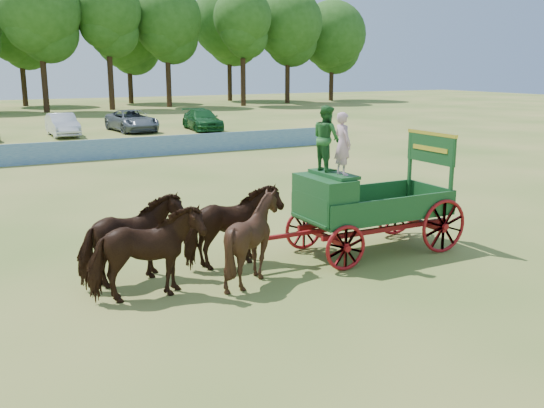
{
  "coord_description": "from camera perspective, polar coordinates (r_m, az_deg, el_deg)",
  "views": [
    {
      "loc": [
        -7.7,
        -13.09,
        4.68
      ],
      "look_at": [
        -0.81,
        -0.02,
        1.3
      ],
      "focal_mm": 40.0,
      "sensor_mm": 36.0,
      "label": 1
    }
  ],
  "objects": [
    {
      "name": "farm_dray",
      "position": [
        15.13,
        7.31,
        1.2
      ],
      "size": [
        5.99,
        2.0,
        3.75
      ],
      "color": "maroon",
      "rests_on": "ground"
    },
    {
      "name": "sponsor_banner",
      "position": [
        32.08,
        -15.55,
        4.98
      ],
      "size": [
        26.0,
        0.08,
        1.05
      ],
      "primitive_type": "cube",
      "color": "#1B4F95",
      "rests_on": "ground"
    },
    {
      "name": "treeline",
      "position": [
        73.02,
        -23.72,
        15.72
      ],
      "size": [
        91.54,
        21.84,
        15.47
      ],
      "color": "#382314",
      "rests_on": "ground"
    },
    {
      "name": "horse_lead_left",
      "position": [
        12.52,
        -11.77,
        -4.63
      ],
      "size": [
        2.35,
        1.16,
        1.94
      ],
      "primitive_type": "imported",
      "rotation": [
        0.0,
        0.0,
        1.52
      ],
      "color": "#321B0E",
      "rests_on": "ground"
    },
    {
      "name": "horse_wheel_right",
      "position": [
        14.29,
        -3.75,
        -2.18
      ],
      "size": [
        2.38,
        1.24,
        1.94
      ],
      "primitive_type": "imported",
      "rotation": [
        0.0,
        0.0,
        1.66
      ],
      "color": "#321B0E",
      "rests_on": "ground"
    },
    {
      "name": "ground",
      "position": [
        15.89,
        2.56,
        -4.25
      ],
      "size": [
        160.0,
        160.0,
        0.0
      ],
      "primitive_type": "plane",
      "color": "#AA934D",
      "rests_on": "ground"
    },
    {
      "name": "horse_lead_right",
      "position": [
        13.54,
        -13.07,
        -3.36
      ],
      "size": [
        2.49,
        1.58,
        1.94
      ],
      "primitive_type": "imported",
      "rotation": [
        0.0,
        0.0,
        1.82
      ],
      "color": "#321B0E",
      "rests_on": "ground"
    },
    {
      "name": "horse_wheel_left",
      "position": [
        13.33,
        -1.81,
        -3.26
      ],
      "size": [
        1.93,
        1.75,
        1.95
      ],
      "primitive_type": "imported",
      "rotation": [
        0.0,
        0.0,
        1.46
      ],
      "color": "#321B0E",
      "rests_on": "ground"
    }
  ]
}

